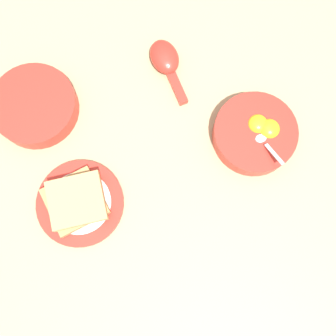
{
  "coord_description": "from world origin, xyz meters",
  "views": [
    {
      "loc": [
        -0.02,
        -0.27,
        0.78
      ],
      "look_at": [
        0.03,
        -0.12,
        0.02
      ],
      "focal_mm": 42.0,
      "sensor_mm": 36.0,
      "label": 1
    }
  ],
  "objects_px": {
    "egg_bowl": "(255,134)",
    "toast_sandwich": "(76,201)",
    "congee_bowl": "(35,106)",
    "toast_plate": "(80,203)",
    "soup_spoon": "(166,61)"
  },
  "relations": [
    {
      "from": "egg_bowl",
      "to": "toast_sandwich",
      "type": "bearing_deg",
      "value": -177.68
    },
    {
      "from": "toast_sandwich",
      "to": "soup_spoon",
      "type": "bearing_deg",
      "value": 41.09
    },
    {
      "from": "egg_bowl",
      "to": "toast_plate",
      "type": "bearing_deg",
      "value": -177.37
    },
    {
      "from": "toast_plate",
      "to": "toast_sandwich",
      "type": "bearing_deg",
      "value": 144.07
    },
    {
      "from": "congee_bowl",
      "to": "egg_bowl",
      "type": "bearing_deg",
      "value": -26.53
    },
    {
      "from": "toast_plate",
      "to": "congee_bowl",
      "type": "height_order",
      "value": "congee_bowl"
    },
    {
      "from": "toast_sandwich",
      "to": "congee_bowl",
      "type": "relative_size",
      "value": 0.71
    },
    {
      "from": "toast_plate",
      "to": "soup_spoon",
      "type": "xyz_separation_m",
      "value": [
        0.26,
        0.23,
        0.01
      ]
    },
    {
      "from": "toast_sandwich",
      "to": "congee_bowl",
      "type": "bearing_deg",
      "value": 96.8
    },
    {
      "from": "toast_plate",
      "to": "congee_bowl",
      "type": "xyz_separation_m",
      "value": [
        -0.03,
        0.22,
        0.02
      ]
    },
    {
      "from": "toast_sandwich",
      "to": "soup_spoon",
      "type": "relative_size",
      "value": 0.81
    },
    {
      "from": "soup_spoon",
      "to": "congee_bowl",
      "type": "height_order",
      "value": "congee_bowl"
    },
    {
      "from": "toast_plate",
      "to": "soup_spoon",
      "type": "relative_size",
      "value": 1.15
    },
    {
      "from": "toast_plate",
      "to": "congee_bowl",
      "type": "distance_m",
      "value": 0.22
    },
    {
      "from": "egg_bowl",
      "to": "congee_bowl",
      "type": "bearing_deg",
      "value": 153.47
    }
  ]
}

